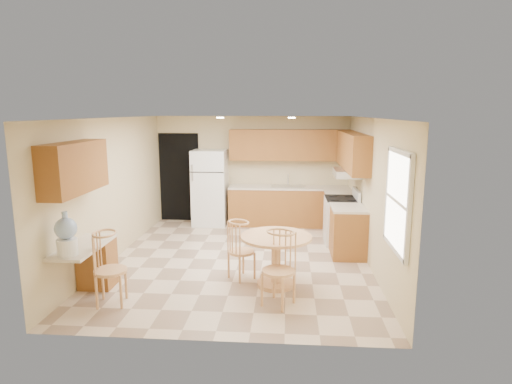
# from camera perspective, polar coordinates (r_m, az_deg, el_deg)

# --- Properties ---
(floor) EXTENTS (5.50, 5.50, 0.00)m
(floor) POSITION_cam_1_polar(r_m,az_deg,el_deg) (7.73, -2.21, -9.02)
(floor) COLOR beige
(floor) RESTS_ON ground
(ceiling) EXTENTS (4.50, 5.50, 0.02)m
(ceiling) POSITION_cam_1_polar(r_m,az_deg,el_deg) (7.27, -2.35, 9.84)
(ceiling) COLOR white
(ceiling) RESTS_ON wall_back
(wall_back) EXTENTS (4.50, 0.02, 2.50)m
(wall_back) POSITION_cam_1_polar(r_m,az_deg,el_deg) (10.10, -0.51, 2.99)
(wall_back) COLOR #C7B486
(wall_back) RESTS_ON floor
(wall_front) EXTENTS (4.50, 0.02, 2.50)m
(wall_front) POSITION_cam_1_polar(r_m,az_deg,el_deg) (4.75, -6.05, -5.98)
(wall_front) COLOR #C7B486
(wall_front) RESTS_ON floor
(wall_left) EXTENTS (0.02, 5.50, 2.50)m
(wall_left) POSITION_cam_1_polar(r_m,az_deg,el_deg) (7.97, -18.56, 0.34)
(wall_left) COLOR #C7B486
(wall_left) RESTS_ON floor
(wall_right) EXTENTS (0.02, 5.50, 2.50)m
(wall_right) POSITION_cam_1_polar(r_m,az_deg,el_deg) (7.49, 15.09, -0.12)
(wall_right) COLOR #C7B486
(wall_right) RESTS_ON floor
(doorway) EXTENTS (0.90, 0.02, 2.10)m
(doorway) POSITION_cam_1_polar(r_m,az_deg,el_deg) (10.41, -10.17, 1.94)
(doorway) COLOR black
(doorway) RESTS_ON floor
(base_cab_back) EXTENTS (2.75, 0.60, 0.87)m
(base_cab_back) POSITION_cam_1_polar(r_m,az_deg,el_deg) (9.92, 4.40, -1.97)
(base_cab_back) COLOR #9B5E27
(base_cab_back) RESTS_ON floor
(counter_back) EXTENTS (2.75, 0.63, 0.04)m
(counter_back) POSITION_cam_1_polar(r_m,az_deg,el_deg) (9.83, 4.44, 0.61)
(counter_back) COLOR beige
(counter_back) RESTS_ON base_cab_back
(base_cab_right_a) EXTENTS (0.60, 0.59, 0.87)m
(base_cab_right_a) POSITION_cam_1_polar(r_m,az_deg,el_deg) (9.41, 10.97, -2.85)
(base_cab_right_a) COLOR #9B5E27
(base_cab_right_a) RESTS_ON floor
(counter_right_a) EXTENTS (0.63, 0.59, 0.04)m
(counter_right_a) POSITION_cam_1_polar(r_m,az_deg,el_deg) (9.31, 11.07, -0.12)
(counter_right_a) COLOR beige
(counter_right_a) RESTS_ON base_cab_right_a
(base_cab_right_b) EXTENTS (0.60, 0.80, 0.87)m
(base_cab_right_b) POSITION_cam_1_polar(r_m,az_deg,el_deg) (8.01, 12.16, -5.28)
(base_cab_right_b) COLOR #9B5E27
(base_cab_right_b) RESTS_ON floor
(counter_right_b) EXTENTS (0.63, 0.80, 0.04)m
(counter_right_b) POSITION_cam_1_polar(r_m,az_deg,el_deg) (7.90, 12.29, -2.11)
(counter_right_b) COLOR beige
(counter_right_b) RESTS_ON base_cab_right_b
(upper_cab_back) EXTENTS (2.75, 0.33, 0.70)m
(upper_cab_back) POSITION_cam_1_polar(r_m,az_deg,el_deg) (9.84, 4.52, 6.26)
(upper_cab_back) COLOR #9B5E27
(upper_cab_back) RESTS_ON wall_back
(upper_cab_right) EXTENTS (0.33, 2.42, 0.70)m
(upper_cab_right) POSITION_cam_1_polar(r_m,az_deg,el_deg) (8.56, 12.70, 5.37)
(upper_cab_right) COLOR #9B5E27
(upper_cab_right) RESTS_ON wall_right
(upper_cab_left) EXTENTS (0.33, 1.40, 0.70)m
(upper_cab_left) POSITION_cam_1_polar(r_m,az_deg,el_deg) (6.38, -23.02, 3.02)
(upper_cab_left) COLOR #9B5E27
(upper_cab_left) RESTS_ON wall_left
(sink) EXTENTS (0.78, 0.44, 0.01)m
(sink) POSITION_cam_1_polar(r_m,az_deg,el_deg) (9.82, 4.29, 0.74)
(sink) COLOR silver
(sink) RESTS_ON counter_back
(range_hood) EXTENTS (0.50, 0.76, 0.14)m
(range_hood) POSITION_cam_1_polar(r_m,az_deg,el_deg) (8.57, 12.05, 2.50)
(range_hood) COLOR silver
(range_hood) RESTS_ON upper_cab_right
(desk_pedestal) EXTENTS (0.48, 0.42, 0.72)m
(desk_pedestal) POSITION_cam_1_polar(r_m,az_deg,el_deg) (6.93, -20.41, -8.94)
(desk_pedestal) COLOR #9B5E27
(desk_pedestal) RESTS_ON floor
(desk_top) EXTENTS (0.50, 1.20, 0.04)m
(desk_top) POSITION_cam_1_polar(r_m,az_deg,el_deg) (6.48, -22.03, -6.77)
(desk_top) COLOR beige
(desk_top) RESTS_ON desk_pedestal
(window) EXTENTS (0.06, 1.12, 1.30)m
(window) POSITION_cam_1_polar(r_m,az_deg,el_deg) (5.66, 18.43, -1.15)
(window) COLOR white
(window) RESTS_ON wall_right
(can_light_a) EXTENTS (0.14, 0.14, 0.02)m
(can_light_a) POSITION_cam_1_polar(r_m,az_deg,el_deg) (8.53, -4.80, 9.85)
(can_light_a) COLOR white
(can_light_a) RESTS_ON ceiling
(can_light_b) EXTENTS (0.14, 0.14, 0.02)m
(can_light_b) POSITION_cam_1_polar(r_m,az_deg,el_deg) (8.43, 4.78, 9.84)
(can_light_b) COLOR white
(can_light_b) RESTS_ON ceiling
(refrigerator) EXTENTS (0.77, 0.75, 1.74)m
(refrigerator) POSITION_cam_1_polar(r_m,az_deg,el_deg) (9.94, -6.14, 0.59)
(refrigerator) COLOR white
(refrigerator) RESTS_ON floor
(stove) EXTENTS (0.65, 0.76, 1.09)m
(stove) POSITION_cam_1_polar(r_m,az_deg,el_deg) (8.74, 11.32, -3.66)
(stove) COLOR white
(stove) RESTS_ON floor
(dining_table) EXTENTS (1.07, 1.07, 0.79)m
(dining_table) POSITION_cam_1_polar(r_m,az_deg,el_deg) (6.48, 2.69, -8.14)
(dining_table) COLOR tan
(dining_table) RESTS_ON floor
(chair_table_a) EXTENTS (0.41, 0.51, 0.93)m
(chair_table_a) POSITION_cam_1_polar(r_m,az_deg,el_deg) (6.66, -2.04, -7.17)
(chair_table_a) COLOR tan
(chair_table_a) RESTS_ON floor
(chair_table_b) EXTENTS (0.45, 0.52, 1.02)m
(chair_table_b) POSITION_cam_1_polar(r_m,az_deg,el_deg) (5.74, 2.99, -9.57)
(chair_table_b) COLOR tan
(chair_table_b) RESTS_ON floor
(chair_desk) EXTENTS (0.44, 0.58, 1.01)m
(chair_desk) POSITION_cam_1_polar(r_m,az_deg,el_deg) (6.10, -19.26, -9.02)
(chair_desk) COLOR tan
(chair_desk) RESTS_ON floor
(water_crock) EXTENTS (0.28, 0.28, 0.58)m
(water_crock) POSITION_cam_1_polar(r_m,az_deg,el_deg) (6.05, -23.96, -5.35)
(water_crock) COLOR white
(water_crock) RESTS_ON desk_top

